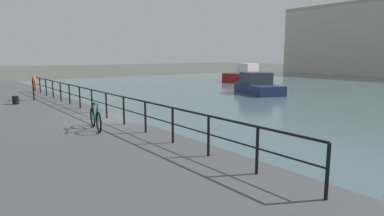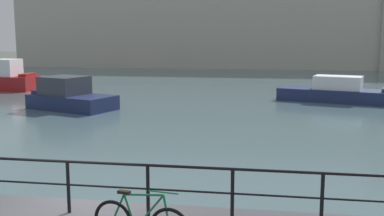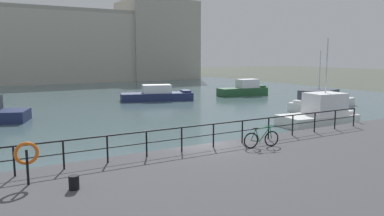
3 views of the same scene
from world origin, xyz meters
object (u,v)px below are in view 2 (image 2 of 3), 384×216
(harbor_building, at_px, (283,20))
(moored_red_daysailer, at_px, (2,79))
(moored_green_narrowboat, at_px, (338,92))
(moored_harbor_tender, at_px, (69,96))

(harbor_building, relative_size, moored_red_daysailer, 10.97)
(moored_green_narrowboat, relative_size, moored_harbor_tender, 1.40)
(moored_green_narrowboat, height_order, moored_red_daysailer, moored_red_daysailer)
(harbor_building, bearing_deg, moored_green_narrowboat, -85.70)
(moored_harbor_tender, xyz_separation_m, moored_red_daysailer, (-10.08, 8.95, 0.13))
(harbor_building, relative_size, moored_green_narrowboat, 7.81)
(moored_harbor_tender, distance_m, moored_red_daysailer, 13.48)
(harbor_building, height_order, moored_red_daysailer, harbor_building)
(moored_green_narrowboat, bearing_deg, moored_harbor_tender, -144.20)
(moored_harbor_tender, bearing_deg, moored_red_daysailer, -21.13)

